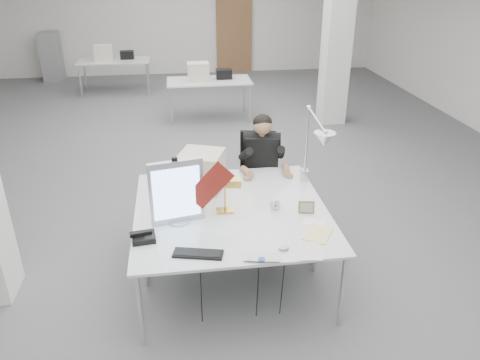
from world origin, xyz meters
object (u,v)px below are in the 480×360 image
object	(u,v)px
desk_phone	(144,238)
beige_monitor	(202,170)
seated_person	(262,152)
monitor	(177,192)
laptop	(262,261)
architect_lamp	(313,154)
desk_main	(238,236)
office_chair	(261,175)
bankers_lamp	(225,194)

from	to	relation	value
desk_phone	beige_monitor	bearing A→B (deg)	52.41
seated_person	monitor	world-z (taller)	monitor
laptop	architect_lamp	xyz separation A→B (m)	(0.72, 1.14, 0.39)
architect_lamp	beige_monitor	bearing A→B (deg)	-179.13
monitor	desk_main	bearing A→B (deg)	-42.26
office_chair	laptop	bearing A→B (deg)	-88.78
monitor	beige_monitor	distance (m)	0.70
office_chair	beige_monitor	distance (m)	0.98
monitor	desk_phone	distance (m)	0.48
desk_phone	architect_lamp	bearing A→B (deg)	16.53
desk_main	architect_lamp	size ratio (longest dim) A/B	2.25
desk_main	office_chair	distance (m)	1.59
monitor	laptop	size ratio (longest dim) A/B	2.05
seated_person	office_chair	bearing A→B (deg)	101.45
desk_main	seated_person	distance (m)	1.54
bankers_lamp	laptop	bearing A→B (deg)	-66.13
monitor	bankers_lamp	world-z (taller)	monitor
laptop	beige_monitor	world-z (taller)	beige_monitor
office_chair	laptop	size ratio (longest dim) A/B	4.09
laptop	beige_monitor	xyz separation A→B (m)	(-0.37, 1.36, 0.18)
desk_main	monitor	size ratio (longest dim) A/B	3.02
seated_person	architect_lamp	distance (m)	0.86
office_chair	desk_phone	size ratio (longest dim) A/B	6.14
office_chair	desk_phone	world-z (taller)	office_chair
desk_main	monitor	distance (m)	0.66
monitor	bankers_lamp	distance (m)	0.47
monitor	desk_phone	world-z (taller)	monitor
monitor	beige_monitor	bearing A→B (deg)	56.82
laptop	monitor	bearing A→B (deg)	142.30
desk_main	office_chair	bearing A→B (deg)	72.29
office_chair	bankers_lamp	bearing A→B (deg)	-105.00
office_chair	seated_person	distance (m)	0.31
laptop	desk_phone	size ratio (longest dim) A/B	1.50
desk_main	laptop	size ratio (longest dim) A/B	6.21
seated_person	desk_phone	size ratio (longest dim) A/B	4.24
bankers_lamp	architect_lamp	size ratio (longest dim) A/B	0.45
laptop	desk_phone	xyz separation A→B (m)	(-0.93, 0.45, 0.01)
desk_main	monitor	world-z (taller)	monitor
desk_main	seated_person	world-z (taller)	seated_person
desk_main	seated_person	size ratio (longest dim) A/B	2.20
desk_main	seated_person	bearing A→B (deg)	71.72
desk_phone	monitor	bearing A→B (deg)	35.64
seated_person	beige_monitor	distance (m)	0.88
bankers_lamp	beige_monitor	size ratio (longest dim) A/B	0.87
monitor	bankers_lamp	bearing A→B (deg)	4.34
desk_phone	office_chair	bearing A→B (deg)	42.92
monitor	beige_monitor	xyz separation A→B (m)	(0.26, 0.65, -0.10)
seated_person	laptop	size ratio (longest dim) A/B	2.82
seated_person	monitor	xyz separation A→B (m)	(-0.98, -1.16, 0.15)
desk_phone	architect_lamp	xyz separation A→B (m)	(1.64, 0.69, 0.38)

